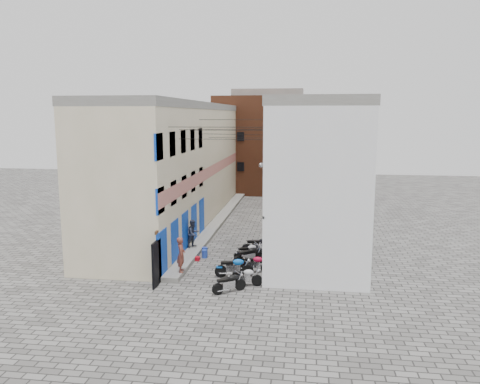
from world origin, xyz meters
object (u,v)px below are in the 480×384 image
at_px(person_a, 181,255).
at_px(water_jug_near, 205,254).
at_px(motorcycle_g, 260,245).
at_px(motorcycle_b, 245,276).
at_px(person_b, 193,234).
at_px(motorcycle_e, 249,255).
at_px(motorcycle_a, 229,282).
at_px(motorcycle_f, 249,251).
at_px(water_jug_far, 205,252).
at_px(motorcycle_d, 254,263).
at_px(motorcycle_c, 234,266).
at_px(red_crate, 196,259).

height_order(person_a, water_jug_near, person_a).
distance_m(motorcycle_g, water_jug_near, 3.25).
distance_m(motorcycle_b, person_b, 6.60).
relative_size(motorcycle_e, person_a, 1.13).
bearing_deg(motorcycle_e, motorcycle_a, -46.11).
height_order(motorcycle_b, person_b, person_b).
xyz_separation_m(motorcycle_f, person_a, (-3.05, -3.22, 0.63)).
bearing_deg(motorcycle_a, motorcycle_e, 138.14).
distance_m(motorcycle_b, person_a, 3.54).
xyz_separation_m(motorcycle_a, person_b, (-3.21, 6.29, 0.59)).
distance_m(motorcycle_g, person_b, 4.09).
bearing_deg(water_jug_far, person_a, -97.11).
relative_size(motorcycle_g, person_b, 1.31).
height_order(motorcycle_b, motorcycle_d, motorcycle_d).
height_order(motorcycle_d, water_jug_far, motorcycle_d).
bearing_deg(person_a, motorcycle_f, -54.79).
bearing_deg(motorcycle_d, motorcycle_a, -12.22).
xyz_separation_m(motorcycle_e, motorcycle_f, (-0.15, 0.98, -0.07)).
bearing_deg(motorcycle_f, water_jug_near, -117.31).
bearing_deg(motorcycle_c, motorcycle_g, 155.58).
bearing_deg(person_a, motorcycle_d, -84.37).
height_order(motorcycle_c, water_jug_far, motorcycle_c).
relative_size(motorcycle_e, motorcycle_g, 0.93).
xyz_separation_m(motorcycle_a, motorcycle_g, (0.84, 5.94, 0.14)).
relative_size(motorcycle_c, water_jug_far, 3.73).
bearing_deg(motorcycle_g, motorcycle_f, -38.38).
bearing_deg(motorcycle_d, water_jug_near, -120.44).
height_order(motorcycle_f, red_crate, motorcycle_f).
bearing_deg(motorcycle_d, person_a, -69.21).
bearing_deg(water_jug_far, motorcycle_c, -55.53).
bearing_deg(person_b, motorcycle_a, -120.43).
distance_m(motorcycle_d, person_b, 5.29).
distance_m(motorcycle_b, motorcycle_c, 1.38).
xyz_separation_m(motorcycle_e, motorcycle_g, (0.40, 1.86, 0.04)).
bearing_deg(person_a, red_crate, -14.63).
xyz_separation_m(motorcycle_e, water_jug_far, (-2.76, 1.28, -0.32)).
bearing_deg(red_crate, water_jug_far, 71.89).
height_order(motorcycle_a, water_jug_near, motorcycle_a).
height_order(motorcycle_a, motorcycle_e, motorcycle_e).
distance_m(motorcycle_c, red_crate, 3.48).
height_order(motorcycle_f, person_b, person_b).
distance_m(motorcycle_c, person_a, 2.74).
bearing_deg(motorcycle_d, person_b, -125.83).
bearing_deg(motorcycle_c, person_b, -153.98).
height_order(person_b, water_jug_far, person_b).
bearing_deg(motorcycle_e, motorcycle_f, 148.72).
bearing_deg(motorcycle_f, person_b, -136.95).
xyz_separation_m(motorcycle_f, water_jug_far, (-2.61, 0.30, -0.25)).
height_order(motorcycle_a, motorcycle_f, motorcycle_f).
xyz_separation_m(motorcycle_f, motorcycle_g, (0.55, 0.88, 0.12)).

